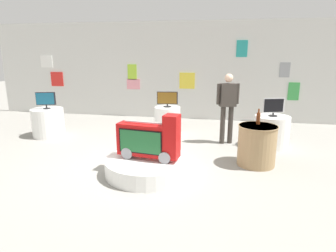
# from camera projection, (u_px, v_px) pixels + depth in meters

# --- Properties ---
(ground_plane) EXTENTS (30.00, 30.00, 0.00)m
(ground_plane) POSITION_uv_depth(u_px,v_px,m) (135.00, 164.00, 5.91)
(ground_plane) COLOR gray
(back_wall_display) EXTENTS (12.68, 0.13, 3.15)m
(back_wall_display) POSITION_uv_depth(u_px,v_px,m) (173.00, 71.00, 9.69)
(back_wall_display) COLOR silver
(back_wall_display) RESTS_ON ground
(main_display_pedestal) EXTENTS (1.60, 1.60, 0.29)m
(main_display_pedestal) POSITION_uv_depth(u_px,v_px,m) (149.00, 166.00, 5.42)
(main_display_pedestal) COLOR white
(main_display_pedestal) RESTS_ON ground
(novelty_firetruck_tv) EXTENTS (1.17, 0.47, 0.85)m
(novelty_firetruck_tv) POSITION_uv_depth(u_px,v_px,m) (149.00, 141.00, 5.29)
(novelty_firetruck_tv) COLOR gray
(novelty_firetruck_tv) RESTS_ON main_display_pedestal
(display_pedestal_left_rear) EXTENTS (0.71, 0.71, 0.74)m
(display_pedestal_left_rear) POSITION_uv_depth(u_px,v_px,m) (167.00, 120.00, 8.06)
(display_pedestal_left_rear) COLOR white
(display_pedestal_left_rear) RESTS_ON ground
(tv_on_left_rear) EXTENTS (0.56, 0.21, 0.42)m
(tv_on_left_rear) POSITION_uv_depth(u_px,v_px,m) (167.00, 99.00, 7.91)
(tv_on_left_rear) COLOR black
(tv_on_left_rear) RESTS_ON display_pedestal_left_rear
(display_pedestal_center_rear) EXTENTS (0.82, 0.82, 0.74)m
(display_pedestal_center_rear) POSITION_uv_depth(u_px,v_px,m) (48.00, 122.00, 7.79)
(display_pedestal_center_rear) COLOR white
(display_pedestal_center_rear) RESTS_ON ground
(tv_on_center_rear) EXTENTS (0.49, 0.18, 0.44)m
(tv_on_center_rear) POSITION_uv_depth(u_px,v_px,m) (46.00, 99.00, 7.64)
(tv_on_center_rear) COLOR black
(tv_on_center_rear) RESTS_ON display_pedestal_center_rear
(display_pedestal_right_rear) EXTENTS (0.81, 0.81, 0.74)m
(display_pedestal_right_rear) POSITION_uv_depth(u_px,v_px,m) (271.00, 131.00, 6.92)
(display_pedestal_right_rear) COLOR white
(display_pedestal_right_rear) RESTS_ON ground
(tv_on_right_rear) EXTENTS (0.49, 0.20, 0.42)m
(tv_on_right_rear) POSITION_uv_depth(u_px,v_px,m) (274.00, 106.00, 6.76)
(tv_on_right_rear) COLOR black
(tv_on_right_rear) RESTS_ON display_pedestal_right_rear
(side_table_round) EXTENTS (0.76, 0.76, 0.81)m
(side_table_round) POSITION_uv_depth(u_px,v_px,m) (257.00, 145.00, 5.78)
(side_table_round) COLOR #9E7F56
(side_table_round) RESTS_ON ground
(bottle_on_side_table) EXTENTS (0.07, 0.07, 0.31)m
(bottle_on_side_table) POSITION_uv_depth(u_px,v_px,m) (258.00, 118.00, 5.77)
(bottle_on_side_table) COLOR brown
(bottle_on_side_table) RESTS_ON side_table_round
(shopper_browsing_near_truck) EXTENTS (0.53, 0.32, 1.70)m
(shopper_browsing_near_truck) POSITION_uv_depth(u_px,v_px,m) (228.00, 103.00, 7.02)
(shopper_browsing_near_truck) COLOR #38332D
(shopper_browsing_near_truck) RESTS_ON ground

